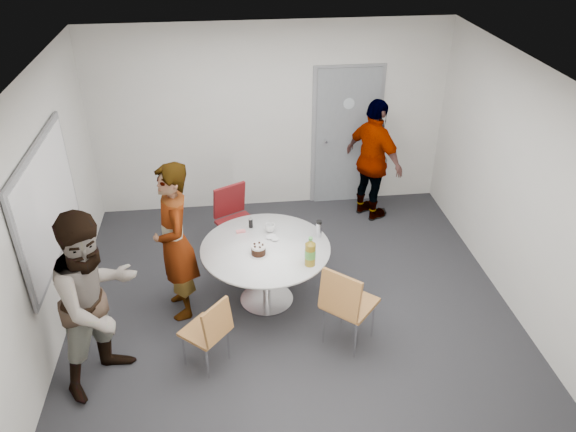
{
  "coord_description": "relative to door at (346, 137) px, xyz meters",
  "views": [
    {
      "loc": [
        -0.63,
        -4.94,
        4.25
      ],
      "look_at": [
        -0.02,
        0.25,
        1.1
      ],
      "focal_mm": 35.0,
      "sensor_mm": 36.0,
      "label": 1
    }
  ],
  "objects": [
    {
      "name": "floor",
      "position": [
        -1.1,
        -2.48,
        -1.03
      ],
      "size": [
        5.0,
        5.0,
        0.0
      ],
      "primitive_type": "plane",
      "color": "#252529",
      "rests_on": "ground"
    },
    {
      "name": "ceiling",
      "position": [
        -1.1,
        -2.48,
        1.67
      ],
      "size": [
        5.0,
        5.0,
        0.0
      ],
      "primitive_type": "plane",
      "rotation": [
        3.14,
        0.0,
        0.0
      ],
      "color": "silver",
      "rests_on": "wall_back"
    },
    {
      "name": "wall_back",
      "position": [
        -1.1,
        0.02,
        0.32
      ],
      "size": [
        5.0,
        0.0,
        5.0
      ],
      "primitive_type": "plane",
      "rotation": [
        1.57,
        0.0,
        0.0
      ],
      "color": "silver",
      "rests_on": "floor"
    },
    {
      "name": "wall_left",
      "position": [
        -3.6,
        -2.48,
        0.32
      ],
      "size": [
        0.0,
        5.0,
        5.0
      ],
      "primitive_type": "plane",
      "rotation": [
        1.57,
        0.0,
        1.57
      ],
      "color": "silver",
      "rests_on": "floor"
    },
    {
      "name": "wall_right",
      "position": [
        1.4,
        -2.48,
        0.32
      ],
      "size": [
        0.0,
        5.0,
        5.0
      ],
      "primitive_type": "plane",
      "rotation": [
        1.57,
        0.0,
        -1.57
      ],
      "color": "silver",
      "rests_on": "floor"
    },
    {
      "name": "wall_front",
      "position": [
        -1.1,
        -4.98,
        0.32
      ],
      "size": [
        5.0,
        0.0,
        5.0
      ],
      "primitive_type": "plane",
      "rotation": [
        -1.57,
        0.0,
        0.0
      ],
      "color": "silver",
      "rests_on": "floor"
    },
    {
      "name": "door",
      "position": [
        0.0,
        0.0,
        0.0
      ],
      "size": [
        1.02,
        0.17,
        2.12
      ],
      "color": "slate",
      "rests_on": "wall_back"
    },
    {
      "name": "whiteboard",
      "position": [
        -3.56,
        -2.28,
        0.42
      ],
      "size": [
        0.04,
        1.9,
        1.25
      ],
      "color": "gray",
      "rests_on": "wall_left"
    },
    {
      "name": "table",
      "position": [
        -1.35,
        -2.31,
        -0.37
      ],
      "size": [
        1.44,
        1.44,
        1.09
      ],
      "color": "white",
      "rests_on": "floor"
    },
    {
      "name": "chair_near_left",
      "position": [
        -2.0,
        -3.25,
        -0.53
      ],
      "size": [
        0.57,
        0.56,
        0.82
      ],
      "rotation": [
        0.0,
        0.0,
        0.85
      ],
      "color": "brown",
      "rests_on": "floor"
    },
    {
      "name": "chair_near_right",
      "position": [
        -0.64,
        -3.12,
        -0.42
      ],
      "size": [
        0.68,
        0.68,
        0.98
      ],
      "rotation": [
        0.0,
        0.0,
        -0.73
      ],
      "color": "brown",
      "rests_on": "floor"
    },
    {
      "name": "chair_far",
      "position": [
        -1.69,
        -1.28,
        -0.43
      ],
      "size": [
        0.63,
        0.65,
        0.96
      ],
      "rotation": [
        0.0,
        0.0,
        3.63
      ],
      "color": "maroon",
      "rests_on": "floor"
    },
    {
      "name": "person_main",
      "position": [
        -2.35,
        -2.33,
        -0.11
      ],
      "size": [
        0.58,
        0.75,
        1.83
      ],
      "primitive_type": "imported",
      "rotation": [
        0.0,
        0.0,
        -1.35
      ],
      "color": "#A5C6EA",
      "rests_on": "floor"
    },
    {
      "name": "person_left",
      "position": [
        -3.0,
        -3.26,
        -0.09
      ],
      "size": [
        1.13,
        1.16,
        1.88
      ],
      "primitive_type": "imported",
      "rotation": [
        0.0,
        0.0,
        0.87
      ],
      "color": "white",
      "rests_on": "floor"
    },
    {
      "name": "person_right",
      "position": [
        0.29,
        -0.53,
        -0.14
      ],
      "size": [
        0.89,
        1.11,
        1.77
      ],
      "primitive_type": "imported",
      "rotation": [
        0.0,
        0.0,
        2.09
      ],
      "color": "black",
      "rests_on": "floor"
    }
  ]
}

